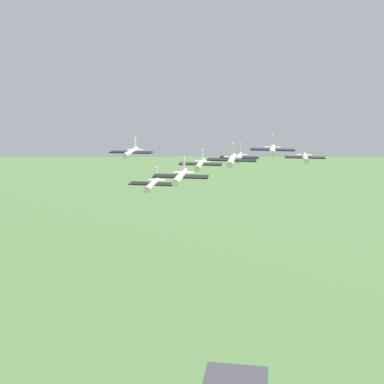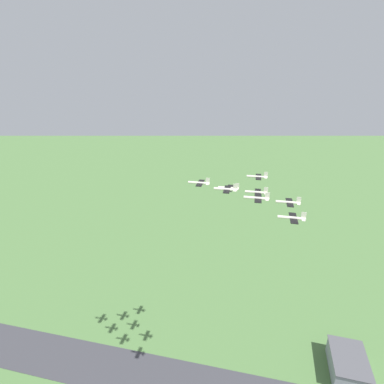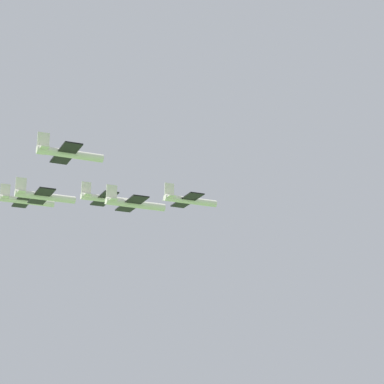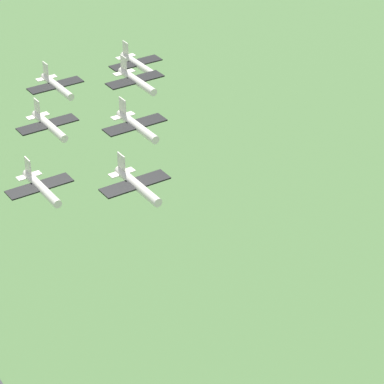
% 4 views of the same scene
% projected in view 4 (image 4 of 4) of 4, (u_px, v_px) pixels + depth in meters
% --- Properties ---
extents(jet_0, '(9.88, 10.52, 3.52)m').
position_uv_depth(jet_0, '(136.00, 184.00, 122.08)').
color(jet_0, silver).
extents(jet_1, '(9.88, 10.52, 3.52)m').
position_uv_depth(jet_1, '(136.00, 125.00, 135.23)').
color(jet_1, silver).
extents(jet_2, '(9.88, 10.52, 3.52)m').
position_uv_depth(jet_2, '(40.00, 187.00, 130.39)').
color(jet_2, silver).
extents(jet_3, '(9.88, 10.52, 3.52)m').
position_uv_depth(jet_3, '(136.00, 80.00, 148.71)').
color(jet_3, silver).
extents(jet_4, '(9.88, 10.52, 3.52)m').
position_uv_depth(jet_4, '(48.00, 125.00, 142.99)').
color(jet_4, silver).
extents(jet_6, '(9.88, 10.52, 3.52)m').
position_uv_depth(jet_6, '(137.00, 63.00, 164.26)').
color(jet_6, silver).
extents(jet_7, '(9.88, 10.52, 3.52)m').
position_uv_depth(jet_7, '(56.00, 85.00, 156.81)').
color(jet_7, silver).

